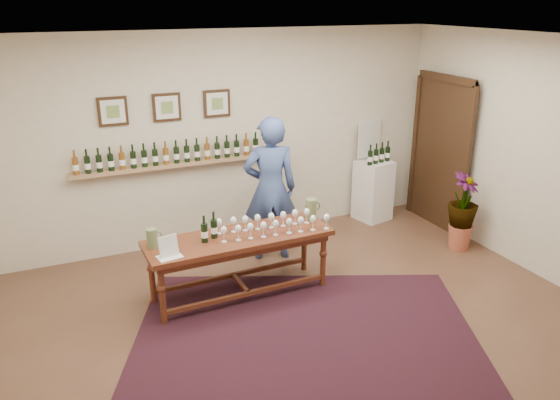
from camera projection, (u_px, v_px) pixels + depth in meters
name	position (u px, v px, depth m)	size (l,w,h in m)	color
ground	(311.00, 325.00, 5.60)	(6.00, 6.00, 0.00)	#513423
room_shell	(388.00, 153.00, 7.60)	(6.00, 6.00, 6.00)	beige
rug	(305.00, 329.00, 5.51)	(3.35, 2.23, 0.02)	#40130B
tasting_table	(239.00, 245.00, 5.97)	(2.07, 0.71, 0.73)	#491612
table_glasses	(267.00, 224.00, 5.99)	(1.34, 0.31, 0.19)	white
table_bottles	(209.00, 227.00, 5.78)	(0.27, 0.16, 0.29)	black
pitcher_left	(152.00, 238.00, 5.61)	(0.13, 0.13, 0.21)	#617146
pitcher_right	(311.00, 209.00, 6.36)	(0.15, 0.15, 0.24)	#617146
menu_card	(168.00, 246.00, 5.42)	(0.24, 0.17, 0.22)	silver
display_pedestal	(373.00, 190.00, 8.16)	(0.45, 0.45, 0.90)	white
pedestal_bottles	(379.00, 153.00, 7.88)	(0.29, 0.08, 0.29)	black
info_sign	(369.00, 139.00, 8.04)	(0.44, 0.02, 0.61)	silver
potted_plant	(463.00, 212.00, 7.14)	(0.63, 0.63, 0.90)	#A85238
person	(270.00, 189.00, 6.78)	(0.67, 0.44, 1.84)	#364B81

